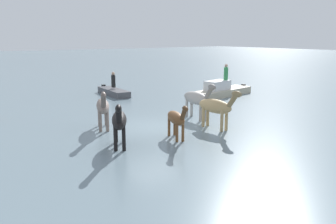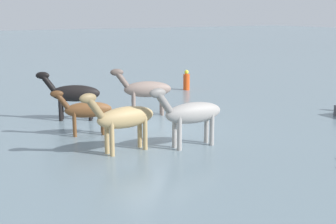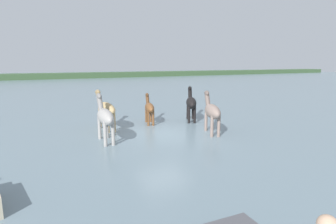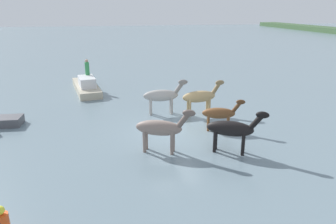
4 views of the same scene
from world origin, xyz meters
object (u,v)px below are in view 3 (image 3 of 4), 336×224
(horse_mid_herd, at_px, (149,108))
(horse_dark_mare, at_px, (105,117))
(horse_lead, at_px, (212,111))
(horse_pinto_flank, at_px, (106,109))
(horse_gray_outer, at_px, (191,103))

(horse_mid_herd, relative_size, horse_dark_mare, 0.82)
(horse_dark_mare, xyz_separation_m, horse_lead, (5.09, -1.01, -0.02))
(horse_lead, height_order, horse_pinto_flank, horse_lead)
(horse_lead, distance_m, horse_gray_outer, 3.07)
(horse_lead, bearing_deg, horse_pinto_flank, 76.96)
(horse_lead, xyz_separation_m, horse_pinto_flank, (-4.49, 3.17, -0.00))
(horse_mid_herd, xyz_separation_m, horse_gray_outer, (2.57, -0.42, 0.18))
(horse_gray_outer, relative_size, horse_pinto_flank, 0.94)
(horse_dark_mare, distance_m, horse_lead, 5.18)
(horse_mid_herd, height_order, horse_dark_mare, horse_dark_mare)
(horse_lead, height_order, horse_gray_outer, horse_lead)
(horse_mid_herd, height_order, horse_pinto_flank, horse_pinto_flank)
(horse_mid_herd, distance_m, horse_gray_outer, 2.61)
(horse_dark_mare, height_order, horse_pinto_flank, horse_dark_mare)
(horse_mid_herd, bearing_deg, horse_lead, -135.00)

